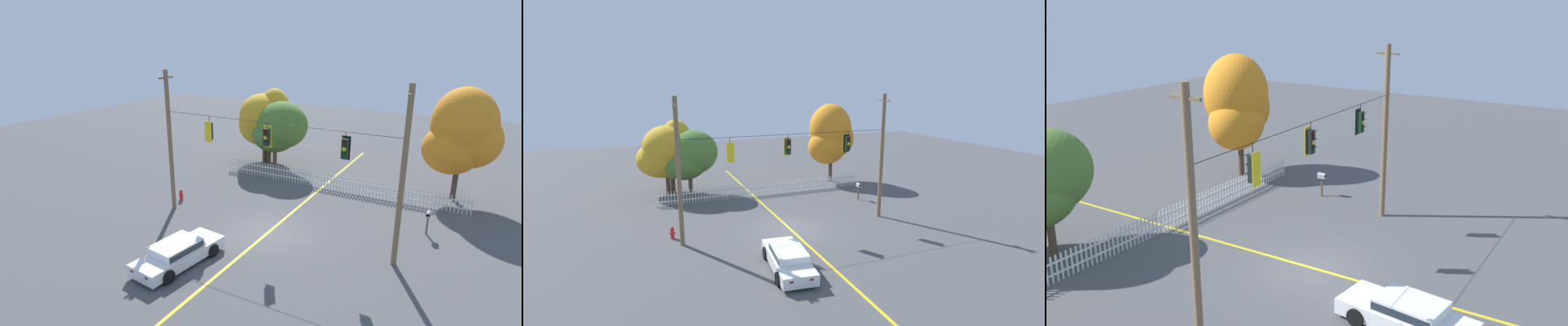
# 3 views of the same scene
# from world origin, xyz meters

# --- Properties ---
(ground) EXTENTS (80.00, 80.00, 0.00)m
(ground) POSITION_xyz_m (0.00, 0.00, 0.00)
(ground) COLOR #4C4C4F
(lane_centerline_stripe) EXTENTS (0.16, 36.00, 0.01)m
(lane_centerline_stripe) POSITION_xyz_m (0.00, 0.00, 0.00)
(lane_centerline_stripe) COLOR gold
(lane_centerline_stripe) RESTS_ON ground
(signal_support_span) EXTENTS (13.59, 1.10, 8.43)m
(signal_support_span) POSITION_xyz_m (0.00, 0.00, 4.30)
(signal_support_span) COLOR brown
(signal_support_span) RESTS_ON ground
(traffic_signal_westbound_side) EXTENTS (0.43, 0.38, 1.44)m
(traffic_signal_westbound_side) POSITION_xyz_m (-3.75, -0.01, 5.21)
(traffic_signal_westbound_side) COLOR black
(traffic_signal_southbound_primary) EXTENTS (0.43, 0.38, 1.31)m
(traffic_signal_southbound_primary) POSITION_xyz_m (-0.16, 0.01, 5.32)
(traffic_signal_southbound_primary) COLOR black
(traffic_signal_northbound_primary) EXTENTS (0.43, 0.38, 1.36)m
(traffic_signal_northbound_primary) POSITION_xyz_m (3.99, 0.01, 5.29)
(traffic_signal_northbound_primary) COLOR black
(white_picket_fence) EXTENTS (17.17, 0.06, 1.11)m
(white_picket_fence) POSITION_xyz_m (0.88, 7.78, 0.56)
(white_picket_fence) COLOR white
(white_picket_fence) RESTS_ON ground
(autumn_maple_near_fence) EXTENTS (4.23, 4.37, 5.10)m
(autumn_maple_near_fence) POSITION_xyz_m (-6.79, 11.31, 3.11)
(autumn_maple_near_fence) COLOR brown
(autumn_maple_near_fence) RESTS_ON ground
(autumn_maple_mid) EXTENTS (4.16, 3.76, 6.20)m
(autumn_maple_mid) POSITION_xyz_m (-6.04, 11.12, 3.77)
(autumn_maple_mid) COLOR brown
(autumn_maple_mid) RESTS_ON ground
(autumn_oak_far_east) EXTENTS (4.55, 3.60, 5.39)m
(autumn_oak_far_east) POSITION_xyz_m (-4.74, 10.34, 3.22)
(autumn_oak_far_east) COLOR brown
(autumn_oak_far_east) RESTS_ON ground
(autumn_maple_far_west) EXTENTS (4.63, 3.77, 7.28)m
(autumn_maple_far_west) POSITION_xyz_m (8.27, 10.19, 4.28)
(autumn_maple_far_west) COLOR #473828
(autumn_maple_far_west) RESTS_ON ground
(parked_car) EXTENTS (2.27, 4.76, 1.15)m
(parked_car) POSITION_xyz_m (-2.14, -4.95, 0.61)
(parked_car) COLOR white
(parked_car) RESTS_ON ground
(fire_hydrant) EXTENTS (0.38, 0.22, 0.74)m
(fire_hydrant) POSITION_xyz_m (-7.11, 1.19, 0.36)
(fire_hydrant) COLOR red
(fire_hydrant) RESTS_ON ground
(roadside_mailbox) EXTENTS (0.25, 0.44, 1.33)m
(roadside_mailbox) POSITION_xyz_m (7.52, 3.98, 1.08)
(roadside_mailbox) COLOR brown
(roadside_mailbox) RESTS_ON ground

